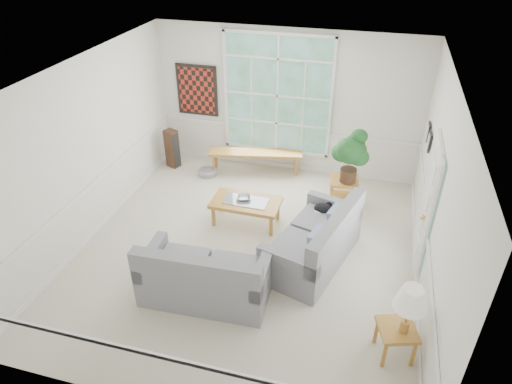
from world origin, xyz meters
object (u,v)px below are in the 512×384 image
coffee_table (246,212)px  side_table (395,341)px  loveseat_right (313,235)px  end_table (343,191)px  loveseat_front (205,269)px

coffee_table → side_table: (2.64, -2.29, 0.01)m
coffee_table → side_table: side_table is taller
loveseat_right → side_table: loveseat_right is taller
loveseat_right → coffee_table: size_ratio=1.53×
end_table → loveseat_front: bearing=-118.9°
loveseat_right → loveseat_front: size_ratio=1.02×
loveseat_front → side_table: bearing=-10.2°
loveseat_right → loveseat_front: loveseat_right is taller
loveseat_right → loveseat_front: (-1.37, -1.19, -0.01)m
loveseat_right → loveseat_front: 1.81m
coffee_table → loveseat_front: bearing=-90.8°
end_table → coffee_table: bearing=-145.6°
coffee_table → end_table: bearing=35.0°
coffee_table → side_table: bearing=-40.2°
loveseat_front → end_table: loveseat_front is taller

